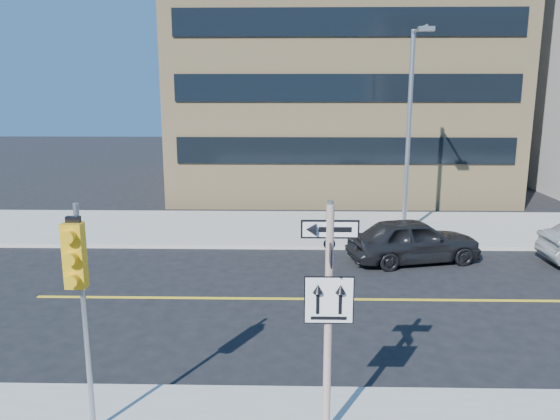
{
  "coord_description": "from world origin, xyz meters",
  "views": [
    {
      "loc": [
        -0.6,
        -10.8,
        5.88
      ],
      "look_at": [
        -0.93,
        4.0,
        2.63
      ],
      "focal_mm": 35.0,
      "sensor_mm": 36.0,
      "label": 1
    }
  ],
  "objects_px": {
    "traffic_signal": "(77,274)",
    "parked_car_a": "(414,240)",
    "sign_pole": "(328,308)",
    "streetlight_a": "(410,120)"
  },
  "relations": [
    {
      "from": "traffic_signal",
      "to": "streetlight_a",
      "type": "xyz_separation_m",
      "value": [
        8.0,
        13.42,
        1.73
      ]
    },
    {
      "from": "traffic_signal",
      "to": "parked_car_a",
      "type": "relative_size",
      "value": 0.87
    },
    {
      "from": "traffic_signal",
      "to": "sign_pole",
      "type": "bearing_deg",
      "value": 2.11
    },
    {
      "from": "sign_pole",
      "to": "streetlight_a",
      "type": "relative_size",
      "value": 0.51
    },
    {
      "from": "sign_pole",
      "to": "traffic_signal",
      "type": "relative_size",
      "value": 1.02
    },
    {
      "from": "sign_pole",
      "to": "streetlight_a",
      "type": "distance_m",
      "value": 14.05
    },
    {
      "from": "sign_pole",
      "to": "parked_car_a",
      "type": "xyz_separation_m",
      "value": [
        3.65,
        10.12,
        -1.66
      ]
    },
    {
      "from": "streetlight_a",
      "to": "sign_pole",
      "type": "bearing_deg",
      "value": -106.77
    },
    {
      "from": "streetlight_a",
      "to": "parked_car_a",
      "type": "bearing_deg",
      "value": -96.38
    },
    {
      "from": "parked_car_a",
      "to": "streetlight_a",
      "type": "distance_m",
      "value": 5.09
    }
  ]
}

